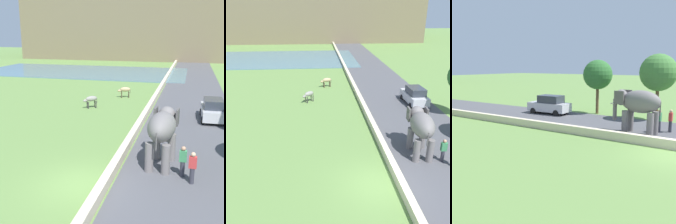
# 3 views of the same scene
# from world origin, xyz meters

# --- Properties ---
(ground_plane) EXTENTS (220.00, 220.00, 0.00)m
(ground_plane) POSITION_xyz_m (0.00, 0.00, 0.00)
(ground_plane) COLOR #608442
(road_surface) EXTENTS (7.00, 120.00, 0.06)m
(road_surface) POSITION_xyz_m (5.00, 20.00, 0.03)
(road_surface) COLOR #4C4C51
(road_surface) RESTS_ON ground
(barrier_wall) EXTENTS (0.40, 110.00, 0.56)m
(barrier_wall) POSITION_xyz_m (1.20, 18.00, 0.28)
(barrier_wall) COLOR beige
(barrier_wall) RESTS_ON ground
(lake) EXTENTS (36.00, 18.00, 0.08)m
(lake) POSITION_xyz_m (-14.00, 39.00, 0.04)
(lake) COLOR slate
(lake) RESTS_ON ground
(hill_distant) EXTENTS (64.00, 28.00, 23.63)m
(hill_distant) POSITION_xyz_m (-6.00, 73.55, 11.82)
(hill_distant) COLOR #75664C
(hill_distant) RESTS_ON ground
(elephant) EXTENTS (1.65, 3.53, 2.99)m
(elephant) POSITION_xyz_m (3.45, 3.17, 2.04)
(elephant) COLOR slate
(elephant) RESTS_ON ground
(person_beside_elephant) EXTENTS (0.36, 0.22, 1.63)m
(person_beside_elephant) POSITION_xyz_m (4.59, 1.99, 0.87)
(person_beside_elephant) COLOR #33333D
(person_beside_elephant) RESTS_ON ground
(person_trailing) EXTENTS (0.36, 0.22, 1.63)m
(person_trailing) POSITION_xyz_m (5.05, 1.35, 0.87)
(person_trailing) COLOR #33333D
(person_trailing) RESTS_ON ground
(car_silver) EXTENTS (1.87, 4.04, 1.80)m
(car_silver) POSITION_xyz_m (6.58, 12.72, 0.90)
(car_silver) COLOR #B7B7BC
(car_silver) RESTS_ON ground
(cow_tan) EXTENTS (1.42, 0.73, 1.15)m
(cow_tan) POSITION_xyz_m (-2.12, 19.51, 0.84)
(cow_tan) COLOR tan
(cow_tan) RESTS_ON ground
(cow_grey) EXTENTS (1.27, 1.16, 1.15)m
(cow_grey) POSITION_xyz_m (-4.17, 14.14, 0.84)
(cow_grey) COLOR gray
(cow_grey) RESTS_ON ground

